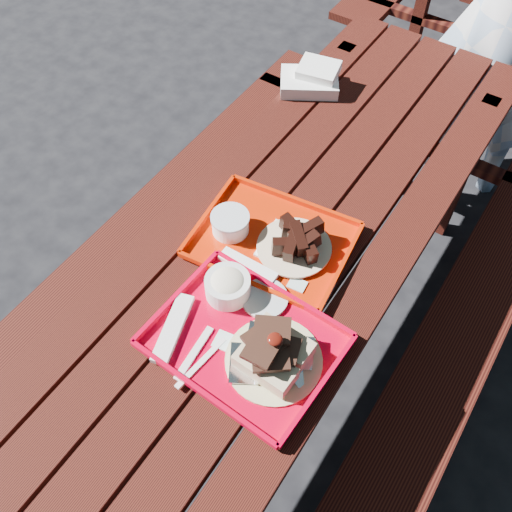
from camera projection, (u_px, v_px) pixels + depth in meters
ground at (276, 350)px, 2.32m from camera, size 60.00×60.00×0.00m
picnic_table_near at (281, 272)px, 1.86m from camera, size 1.41×2.40×0.75m
near_tray at (249, 331)px, 1.48m from camera, size 0.49×0.40×0.15m
far_tray at (269, 239)px, 1.67m from camera, size 0.49×0.40×0.08m
white_cloth at (312, 79)px, 2.10m from camera, size 0.26×0.24×0.09m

